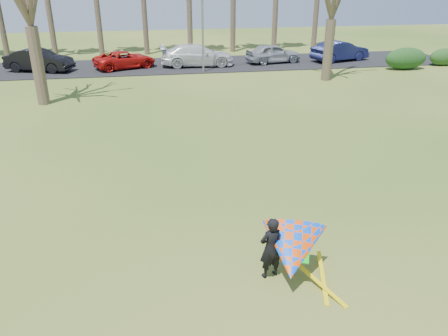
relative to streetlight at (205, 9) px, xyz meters
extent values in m
plane|color=#1E5111|center=(-2.16, -22.00, -4.46)|extent=(100.00, 100.00, 0.00)
cube|color=black|center=(-2.16, 3.00, -4.43)|extent=(46.00, 7.00, 0.06)
cylinder|color=#4D3F2E|center=(-12.16, 9.00, 0.04)|extent=(0.48, 0.48, 9.00)
cylinder|color=#473B2A|center=(-0.16, 9.00, 0.04)|extent=(0.48, 0.48, 9.00)
cylinder|color=#49382C|center=(11.84, 9.00, 0.04)|extent=(0.48, 0.48, 9.00)
cylinder|color=#4C3B2E|center=(-10.16, -7.00, -2.36)|extent=(0.64, 0.64, 4.20)
cylinder|color=brown|center=(7.84, -4.00, -2.47)|extent=(0.64, 0.64, 3.99)
cylinder|color=gray|center=(-0.16, 0.00, -0.46)|extent=(0.16, 0.16, 8.00)
ellipsoid|color=#163A15|center=(15.21, -1.57, -3.65)|extent=(3.28, 1.49, 1.64)
ellipsoid|color=#1A3D16|center=(19.08, -0.70, -3.79)|extent=(2.42, 1.14, 1.34)
imported|color=black|center=(-12.14, 2.30, -3.60)|extent=(5.20, 3.20, 1.62)
imported|color=#B9120E|center=(-5.91, 2.37, -3.75)|extent=(5.17, 3.82, 1.30)
imported|color=silver|center=(-0.33, 2.31, -3.58)|extent=(5.78, 2.55, 1.65)
imported|color=#8F939B|center=(5.92, 2.56, -3.65)|extent=(4.70, 2.57, 1.52)
imported|color=#181C49|center=(11.62, 2.43, -3.59)|extent=(5.23, 3.04, 1.63)
imported|color=black|center=(-1.77, -24.09, -3.67)|extent=(0.66, 0.51, 1.59)
cone|color=blue|center=(-1.32, -24.34, -3.61)|extent=(2.13, 2.39, 2.02)
cube|color=#0CBF19|center=(-1.20, -24.42, -3.66)|extent=(0.62, 0.60, 0.24)
cube|color=yellow|center=(-0.77, -24.69, -4.45)|extent=(0.85, 1.66, 0.28)
cube|color=yellow|center=(-0.57, -24.49, -4.45)|extent=(0.56, 1.76, 0.22)
camera|label=1|loc=(-4.36, -32.39, 2.23)|focal=35.00mm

